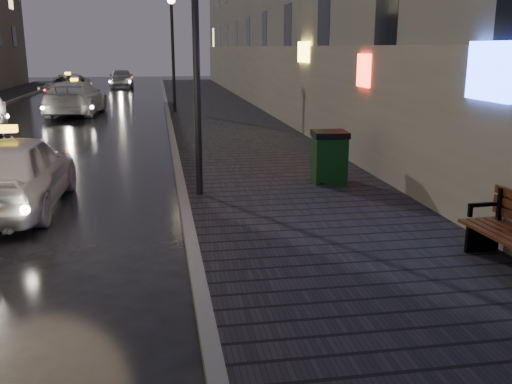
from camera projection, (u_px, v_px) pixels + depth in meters
The scene contains 10 objects.
ground at pixel (67, 354), 6.04m from camera, with size 120.00×120.00×0.00m, color black.
sidewalk at pixel (220, 115), 26.72m from camera, with size 4.60×58.00×0.15m, color black.
curb at pixel (168, 116), 26.32m from camera, with size 0.20×58.00×0.15m, color slate.
lamp_near at pixel (196, 30), 11.21m from camera, with size 0.36×0.36×5.28m.
lamp_far at pixel (173, 40), 26.49m from camera, with size 0.36×0.36×5.28m.
trash_bin at pixel (329, 156), 12.95m from camera, with size 0.83×0.83×1.18m.
taxi_near at pixel (12, 172), 11.20m from camera, with size 1.84×4.57×1.56m, color silver.
taxi_mid at pixel (76, 98), 27.29m from camera, with size 2.23×5.49×1.59m, color white.
taxi_far at pixel (69, 86), 36.31m from camera, with size 2.47×5.36×1.49m, color silver.
car_far at pixel (121, 78), 45.30m from camera, with size 1.81×4.50×1.53m, color #AAA9B2.
Camera 1 is at (1.06, -5.69, 3.16)m, focal length 40.00 mm.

